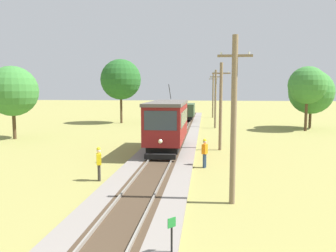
# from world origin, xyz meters

# --- Properties ---
(red_tram) EXTENTS (2.60, 8.54, 4.79)m
(red_tram) POSITION_xyz_m (0.00, 20.07, 2.19)
(red_tram) COLOR maroon
(red_tram) RESTS_ON rail_right
(freight_car) EXTENTS (2.40, 5.20, 2.31)m
(freight_car) POSITION_xyz_m (0.00, 43.30, 1.56)
(freight_car) COLOR #384C33
(freight_car) RESTS_ON rail_right
(utility_pole_near_tram) EXTENTS (1.40, 0.28, 6.92)m
(utility_pole_near_tram) POSITION_xyz_m (3.98, 8.98, 3.56)
(utility_pole_near_tram) COLOR #7A664C
(utility_pole_near_tram) RESTS_ON ground
(utility_pole_mid) EXTENTS (1.40, 0.38, 6.76)m
(utility_pole_mid) POSITION_xyz_m (3.98, 21.30, 3.47)
(utility_pole_mid) COLOR #7A664C
(utility_pole_mid) RESTS_ON ground
(utility_pole_far) EXTENTS (1.40, 0.30, 7.01)m
(utility_pole_far) POSITION_xyz_m (3.98, 36.16, 3.60)
(utility_pole_far) COLOR #7A664C
(utility_pole_far) RESTS_ON ground
(utility_pole_distant) EXTENTS (1.40, 0.46, 7.20)m
(utility_pole_distant) POSITION_xyz_m (3.98, 50.91, 3.70)
(utility_pole_distant) COLOR #7A664C
(utility_pole_distant) RESTS_ON ground
(trackside_signal_marker) EXTENTS (0.21, 0.21, 1.18)m
(trackside_signal_marker) POSITION_xyz_m (1.93, 4.11, 0.67)
(trackside_signal_marker) COLOR black
(trackside_signal_marker) RESTS_ON ground
(gravel_pile) EXTENTS (2.65, 2.65, 0.92)m
(gravel_pile) POSITION_xyz_m (-4.79, 47.35, 0.46)
(gravel_pile) COLOR gray
(gravel_pile) RESTS_ON ground
(track_worker) EXTENTS (0.36, 0.44, 1.78)m
(track_worker) POSITION_xyz_m (-2.64, 11.73, 0.98)
(track_worker) COLOR #38332D
(track_worker) RESTS_ON ground
(second_worker) EXTENTS (0.38, 0.45, 1.78)m
(second_worker) POSITION_xyz_m (2.81, 15.27, 0.98)
(second_worker) COLOR navy
(second_worker) RESTS_ON ground
(tree_left_near) EXTENTS (4.71, 4.71, 6.90)m
(tree_left_near) POSITION_xyz_m (-15.23, 25.07, 4.54)
(tree_left_near) COLOR #4C3823
(tree_left_near) RESTS_ON ground
(tree_right_near) EXTENTS (5.54, 5.54, 8.79)m
(tree_right_near) POSITION_xyz_m (-8.82, 40.80, 6.01)
(tree_right_near) COLOR #4C3823
(tree_right_near) RESTS_ON ground
(tree_left_far) EXTENTS (4.21, 4.21, 7.27)m
(tree_left_far) POSITION_xyz_m (14.12, 34.59, 5.14)
(tree_left_far) COLOR #4C3823
(tree_left_far) RESTS_ON ground
(tree_right_far) EXTENTS (5.27, 5.27, 7.01)m
(tree_right_far) POSITION_xyz_m (15.40, 37.36, 4.37)
(tree_right_far) COLOR #4C3823
(tree_right_far) RESTS_ON ground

